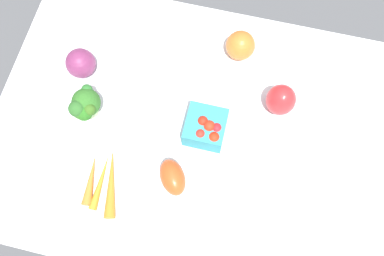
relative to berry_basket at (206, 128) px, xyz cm
name	(u,v)px	position (x,y,z in cm)	size (l,w,h in cm)	color
tablecloth	(192,132)	(3.53, 0.37, -4.53)	(104.00, 76.00, 2.00)	white
berry_basket	(206,128)	(0.00, 0.00, 0.00)	(9.97, 9.97, 7.52)	teal
red_onion_center	(81,63)	(36.25, -9.94, 0.44)	(7.93, 7.93, 7.93)	#772D58
heirloom_tomato_orange	(240,45)	(-3.88, -24.95, 0.47)	(7.99, 7.99, 7.99)	orange
broccoli_head	(85,105)	(30.43, 2.23, 2.88)	(7.22, 9.27, 10.10)	#A4C187
roma_tomato	(173,177)	(5.09, 14.15, -0.59)	(9.24, 5.89, 5.89)	#D34C1F
bell_pepper_red	(281,100)	(-16.91, -11.27, 1.15)	(7.57, 7.57, 9.37)	red
carrot_bunch	(103,182)	(21.59, 18.76, -2.24)	(10.70, 17.25, 2.83)	orange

